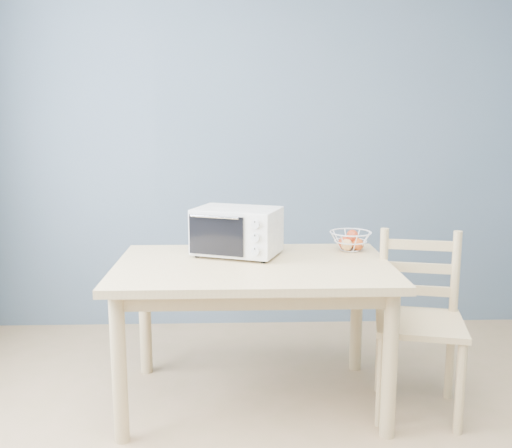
{
  "coord_description": "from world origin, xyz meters",
  "views": [
    {
      "loc": [
        -0.27,
        -1.74,
        1.47
      ],
      "look_at": [
        -0.17,
        1.2,
        0.93
      ],
      "focal_mm": 40.0,
      "sensor_mm": 36.0,
      "label": 1
    }
  ],
  "objects_px": {
    "toaster_oven": "(234,230)",
    "fruit_basket": "(350,241)",
    "dining_chair": "(419,324)",
    "dining_table": "(253,283)"
  },
  "relations": [
    {
      "from": "toaster_oven",
      "to": "fruit_basket",
      "type": "xyz_separation_m",
      "value": [
        0.65,
        0.09,
        -0.08
      ]
    },
    {
      "from": "dining_chair",
      "to": "toaster_oven",
      "type": "bearing_deg",
      "value": 176.57
    },
    {
      "from": "toaster_oven",
      "to": "dining_chair",
      "type": "bearing_deg",
      "value": 3.89
    },
    {
      "from": "dining_chair",
      "to": "dining_table",
      "type": "bearing_deg",
      "value": -173.37
    },
    {
      "from": "toaster_oven",
      "to": "fruit_basket",
      "type": "distance_m",
      "value": 0.66
    },
    {
      "from": "dining_table",
      "to": "fruit_basket",
      "type": "height_order",
      "value": "fruit_basket"
    },
    {
      "from": "dining_table",
      "to": "fruit_basket",
      "type": "bearing_deg",
      "value": 26.15
    },
    {
      "from": "dining_table",
      "to": "toaster_oven",
      "type": "relative_size",
      "value": 2.73
    },
    {
      "from": "dining_table",
      "to": "dining_chair",
      "type": "height_order",
      "value": "dining_chair"
    },
    {
      "from": "dining_chair",
      "to": "fruit_basket",
      "type": "bearing_deg",
      "value": 141.35
    }
  ]
}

